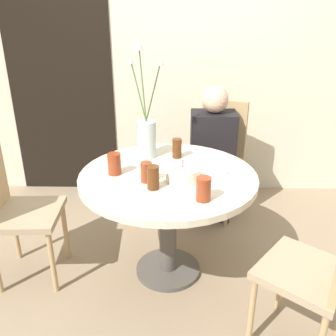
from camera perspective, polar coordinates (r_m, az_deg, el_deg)
name	(u,v)px	position (r m, az deg, el deg)	size (l,w,h in m)	color
ground_plane	(168,271)	(2.59, 0.00, -15.36)	(16.00, 16.00, 0.00)	#89755B
wall_back	(171,47)	(3.28, 0.44, 17.98)	(8.00, 0.05, 2.60)	beige
doorway_panel	(60,80)	(3.44, -16.07, 12.72)	(0.90, 0.01, 2.05)	black
dining_table	(168,193)	(2.27, 0.00, -3.89)	(1.05, 1.05, 0.71)	beige
chair_left_flank	(219,151)	(3.09, 7.72, 2.65)	(0.53, 0.53, 0.93)	#9E896B
chair_right_flank	(12,203)	(2.46, -22.71, -4.92)	(0.42, 0.42, 0.93)	#9E896B
chair_far_back	(324,266)	(1.92, 22.70, -13.58)	(0.56, 0.56, 0.93)	#9E896B
birthday_cake	(183,174)	(2.12, 2.25, -0.90)	(0.19, 0.19, 0.13)	white
flower_vase	(146,132)	(2.42, -3.34, 5.43)	(0.22, 0.17, 0.74)	#B2C6C1
side_plate	(212,171)	(2.26, 6.77, -0.38)	(0.19, 0.19, 0.01)	white
drink_glass_0	(177,148)	(2.43, 1.38, 3.03)	(0.06, 0.06, 0.13)	#51280F
drink_glass_1	(146,172)	(2.10, -3.31, -0.63)	(0.07, 0.07, 0.12)	maroon
drink_glass_2	(153,178)	(2.01, -2.27, -1.47)	(0.07, 0.07, 0.13)	#51280F
drink_glass_3	(204,189)	(1.91, 5.45, -3.20)	(0.08, 0.08, 0.13)	maroon
drink_glass_4	(114,164)	(2.21, -8.16, 0.66)	(0.08, 0.08, 0.13)	maroon
person_guest	(212,159)	(2.96, 6.71, 1.33)	(0.34, 0.24, 1.09)	#383333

